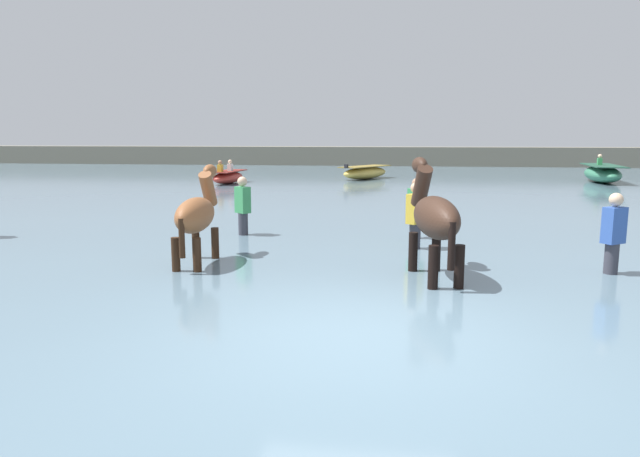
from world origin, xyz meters
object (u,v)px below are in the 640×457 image
at_px(person_onlooker_left, 243,213).
at_px(person_onlooker_right, 612,244).
at_px(horse_trailing_chestnut, 197,217).
at_px(boat_distant_east, 602,174).
at_px(person_wading_close, 415,224).
at_px(boat_mid_channel, 228,177).
at_px(horse_lead_dark_bay, 434,220).
at_px(boat_near_port, 365,172).
at_px(person_wading_mid, 416,216).

relative_size(person_onlooker_left, person_onlooker_right, 1.00).
bearing_deg(horse_trailing_chestnut, boat_distant_east, 56.76).
bearing_deg(person_onlooker_right, person_wading_close, 151.69).
distance_m(boat_mid_channel, person_onlooker_left, 13.31).
distance_m(horse_lead_dark_bay, person_onlooker_right, 2.75).
distance_m(horse_trailing_chestnut, boat_mid_channel, 15.94).
distance_m(horse_lead_dark_bay, person_onlooker_left, 4.89).
height_order(boat_distant_east, person_onlooker_left, boat_distant_east).
relative_size(horse_trailing_chestnut, person_wading_close, 1.21).
height_order(boat_mid_channel, person_onlooker_left, person_onlooker_left).
distance_m(horse_lead_dark_bay, horse_trailing_chestnut, 3.72).
bearing_deg(boat_near_port, boat_distant_east, -2.40).
relative_size(horse_trailing_chestnut, boat_distant_east, 0.46).
bearing_deg(boat_near_port, boat_mid_channel, -148.74).
xyz_separation_m(boat_distant_east, person_onlooker_left, (-12.07, -15.65, 0.07)).
xyz_separation_m(boat_distant_east, person_wading_mid, (-8.53, -15.56, 0.07)).
distance_m(person_wading_close, person_wading_mid, 1.08).
bearing_deg(person_wading_mid, boat_mid_channel, 121.88).
height_order(boat_mid_channel, person_wading_mid, person_wading_mid).
xyz_separation_m(horse_trailing_chestnut, person_onlooker_left, (-0.02, 2.73, -0.30)).
xyz_separation_m(person_wading_close, person_wading_mid, (0.04, 1.08, 0.00)).
relative_size(boat_near_port, boat_mid_channel, 1.25).
height_order(horse_lead_dark_bay, horse_trailing_chestnut, horse_lead_dark_bay).
bearing_deg(boat_near_port, person_onlooker_right, -75.32).
distance_m(boat_mid_channel, person_wading_close, 15.65).
bearing_deg(horse_trailing_chestnut, person_wading_close, 26.72).
height_order(horse_lead_dark_bay, person_wading_close, horse_lead_dark_bay).
bearing_deg(person_onlooker_right, horse_trailing_chestnut, -178.11).
bearing_deg(horse_lead_dark_bay, person_onlooker_left, 139.72).
bearing_deg(boat_mid_channel, person_wading_mid, -58.12).
bearing_deg(person_onlooker_left, person_wading_close, -15.64).
relative_size(person_onlooker_left, person_wading_mid, 1.00).
xyz_separation_m(horse_trailing_chestnut, person_wading_close, (3.48, 1.75, -0.30)).
height_order(boat_near_port, person_wading_mid, person_wading_mid).
relative_size(boat_near_port, person_wading_mid, 2.05).
relative_size(person_wading_close, person_wading_mid, 1.00).
relative_size(boat_mid_channel, person_onlooker_right, 1.64).
xyz_separation_m(boat_near_port, person_onlooker_right, (4.88, -18.62, 0.14)).
height_order(horse_trailing_chestnut, person_wading_close, horse_trailing_chestnut).
bearing_deg(horse_trailing_chestnut, person_wading_mid, 38.79).
relative_size(boat_near_port, person_onlooker_left, 2.05).
relative_size(boat_mid_channel, person_onlooker_left, 1.64).
bearing_deg(person_wading_close, horse_lead_dark_bay, -84.28).
relative_size(horse_lead_dark_bay, boat_distant_east, 0.49).
xyz_separation_m(boat_mid_channel, person_onlooker_right, (10.61, -15.14, 0.16)).
bearing_deg(person_wading_close, person_onlooker_left, 164.36).
xyz_separation_m(person_onlooker_left, person_wading_mid, (3.55, 0.10, 0.00)).
height_order(boat_distant_east, boat_mid_channel, boat_distant_east).
distance_m(horse_lead_dark_bay, person_wading_close, 2.22).
bearing_deg(person_wading_close, boat_mid_channel, 119.66).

